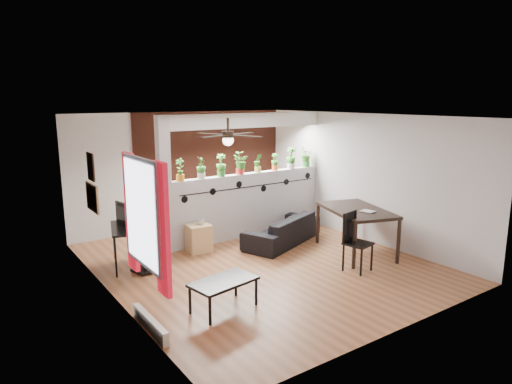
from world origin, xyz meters
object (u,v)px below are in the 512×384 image
(potted_plant_4, at_px, (258,162))
(cup, at_px, (201,222))
(potted_plant_2, at_px, (221,165))
(folding_chair, at_px, (354,236))
(ceiling_fan, at_px, (228,137))
(dining_table, at_px, (356,213))
(potted_plant_1, at_px, (201,167))
(potted_plant_6, at_px, (291,157))
(coffee_table, at_px, (224,283))
(potted_plant_3, at_px, (240,163))
(potted_plant_7, at_px, (306,156))
(office_chair, at_px, (145,245))
(cube_shelf, at_px, (199,238))
(computer_desk, at_px, (127,230))
(potted_plant_0, at_px, (180,169))
(sofa, at_px, (282,230))
(potted_plant_5, at_px, (275,161))

(potted_plant_4, relative_size, cup, 2.87)
(potted_plant_2, xyz_separation_m, folding_chair, (1.01, -2.69, -0.99))
(ceiling_fan, height_order, cup, ceiling_fan)
(dining_table, bearing_deg, potted_plant_1, 135.71)
(potted_plant_6, bearing_deg, coffee_table, -141.23)
(potted_plant_2, relative_size, potted_plant_3, 0.98)
(potted_plant_7, bearing_deg, office_chair, -170.82)
(coffee_table, bearing_deg, potted_plant_4, 47.58)
(office_chair, relative_size, dining_table, 0.57)
(cup, bearing_deg, office_chair, -164.99)
(cube_shelf, relative_size, office_chair, 0.52)
(potted_plant_1, bearing_deg, computer_desk, -168.35)
(cup, height_order, coffee_table, cup)
(office_chair, distance_m, dining_table, 3.90)
(coffee_table, bearing_deg, potted_plant_6, 38.77)
(potted_plant_6, distance_m, cube_shelf, 2.87)
(potted_plant_3, bearing_deg, potted_plant_0, 180.00)
(office_chair, distance_m, coffee_table, 2.08)
(potted_plant_2, height_order, potted_plant_3, potted_plant_3)
(potted_plant_1, bearing_deg, coffee_table, -112.61)
(potted_plant_0, distance_m, potted_plant_1, 0.45)
(potted_plant_3, distance_m, computer_desk, 2.74)
(ceiling_fan, xyz_separation_m, computer_desk, (-1.18, 1.46, -1.66))
(sofa, xyz_separation_m, cup, (-1.60, 0.49, 0.31))
(potted_plant_7, distance_m, folding_chair, 3.13)
(potted_plant_4, distance_m, cup, 1.88)
(potted_plant_0, height_order, potted_plant_5, potted_plant_0)
(potted_plant_1, bearing_deg, ceiling_fan, -104.68)
(potted_plant_4, distance_m, computer_desk, 3.16)
(potted_plant_4, bearing_deg, potted_plant_3, -180.00)
(potted_plant_3, xyz_separation_m, office_chair, (-2.37, -0.67, -1.14))
(potted_plant_2, xyz_separation_m, cup, (-0.67, -0.34, -1.00))
(potted_plant_3, height_order, potted_plant_5, potted_plant_3)
(potted_plant_3, height_order, dining_table, potted_plant_3)
(potted_plant_0, relative_size, potted_plant_5, 1.18)
(office_chair, height_order, folding_chair, office_chair)
(cube_shelf, xyz_separation_m, dining_table, (2.42, -1.76, 0.50))
(potted_plant_7, bearing_deg, potted_plant_4, 180.00)
(sofa, bearing_deg, potted_plant_2, -62.99)
(computer_desk, bearing_deg, potted_plant_7, 4.46)
(potted_plant_2, distance_m, potted_plant_7, 2.26)
(potted_plant_5, bearing_deg, cup, -170.46)
(potted_plant_6, relative_size, folding_chair, 0.47)
(potted_plant_0, distance_m, coffee_table, 3.05)
(coffee_table, bearing_deg, cube_shelf, 69.99)
(potted_plant_1, distance_m, potted_plant_2, 0.45)
(potted_plant_4, height_order, potted_plant_5, potted_plant_4)
(potted_plant_2, bearing_deg, computer_desk, -170.81)
(potted_plant_6, xyz_separation_m, coffee_table, (-3.39, -2.72, -1.22))
(potted_plant_7, bearing_deg, sofa, -148.02)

